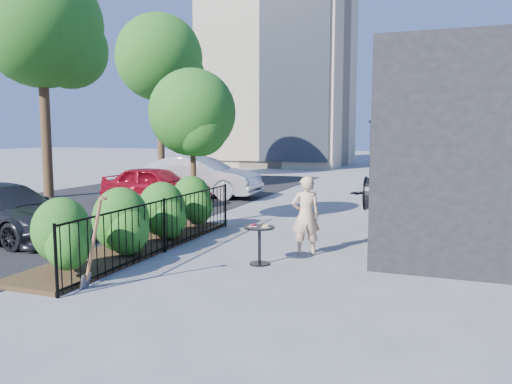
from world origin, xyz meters
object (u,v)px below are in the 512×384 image
at_px(shovel, 92,248).
at_px(car_darkgrey, 3,212).
at_px(patio_tree, 194,118).
at_px(street_tree_far, 160,63).
at_px(cafe_table, 259,238).
at_px(car_red, 156,185).
at_px(street_tree_near, 42,34).
at_px(woman, 306,216).
at_px(car_silver, 199,177).

distance_m(shovel, car_darkgrey, 4.96).
xyz_separation_m(patio_tree, street_tree_far, (-7.70, 11.20, 3.15)).
xyz_separation_m(cafe_table, car_red, (-5.87, 6.02, 0.16)).
relative_size(street_tree_far, car_red, 2.18).
distance_m(cafe_table, car_darkgrey, 6.20).
height_order(street_tree_near, woman, street_tree_near).
distance_m(street_tree_near, car_red, 7.04).
bearing_deg(street_tree_far, car_darkgrey, -72.88).
distance_m(patio_tree, car_red, 4.79).
relative_size(street_tree_near, street_tree_far, 1.00).
bearing_deg(street_tree_near, car_silver, 23.12).
xyz_separation_m(woman, car_darkgrey, (-6.79, -0.92, -0.16)).
bearing_deg(shovel, street_tree_near, 135.71).
bearing_deg(street_tree_far, street_tree_near, -90.00).
bearing_deg(woman, shovel, 29.99).
bearing_deg(street_tree_far, cafe_table, -53.38).
xyz_separation_m(shovel, car_darkgrey, (-4.34, 2.39, -0.03)).
height_order(street_tree_near, street_tree_far, same).
xyz_separation_m(car_red, car_silver, (0.43, 2.33, 0.11)).
bearing_deg(car_silver, shovel, -162.60).
height_order(patio_tree, car_darkgrey, patio_tree).
bearing_deg(woman, cafe_table, 36.43).
bearing_deg(street_tree_near, car_red, -1.91).
relative_size(street_tree_far, woman, 5.34).
bearing_deg(car_silver, car_darkgrey, 173.54).
height_order(car_silver, car_darkgrey, car_silver).
distance_m(street_tree_far, car_darkgrey, 15.65).
height_order(woman, shovel, woman).
xyz_separation_m(patio_tree, street_tree_near, (-7.70, 3.20, 3.15)).
xyz_separation_m(street_tree_near, cafe_table, (10.53, -6.18, -5.43)).
distance_m(woman, car_darkgrey, 6.85).
xyz_separation_m(patio_tree, woman, (3.43, -1.95, -1.99)).
bearing_deg(car_red, woman, -124.25).
height_order(woman, car_silver, woman).
distance_m(patio_tree, shovel, 5.76).
height_order(street_tree_far, car_darkgrey, street_tree_far).
bearing_deg(shovel, street_tree_far, 117.79).
xyz_separation_m(street_tree_far, shovel, (8.68, -16.47, -5.26)).
distance_m(street_tree_far, car_silver, 9.30).
distance_m(street_tree_near, woman, 13.30).
bearing_deg(car_silver, street_tree_far, 39.92).
distance_m(patio_tree, car_darkgrey, 4.92).
height_order(woman, car_red, woman).
relative_size(car_silver, car_darkgrey, 1.08).
bearing_deg(shovel, car_silver, 108.63).
bearing_deg(street_tree_near, cafe_table, -30.39).
xyz_separation_m(cafe_table, woman, (0.59, 1.02, 0.29)).
xyz_separation_m(street_tree_near, shovel, (8.68, -8.47, -5.26)).
bearing_deg(car_darkgrey, shovel, -110.53).
bearing_deg(car_silver, car_red, 168.30).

